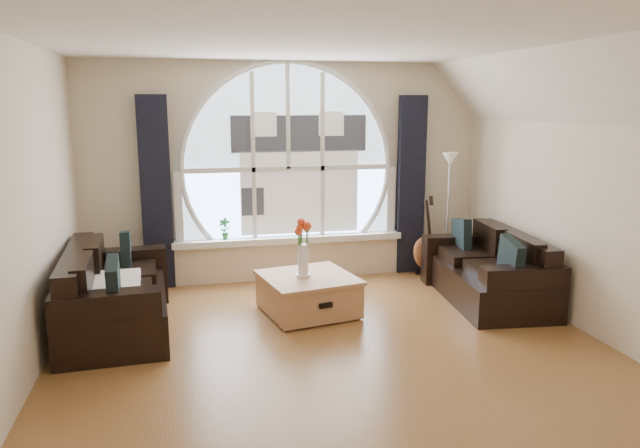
{
  "coord_description": "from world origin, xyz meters",
  "views": [
    {
      "loc": [
        -1.25,
        -4.66,
        2.19
      ],
      "look_at": [
        0.0,
        0.9,
        1.05
      ],
      "focal_mm": 33.72,
      "sensor_mm": 36.0,
      "label": 1
    }
  ],
  "objects": [
    {
      "name": "wall_back",
      "position": [
        0.0,
        2.75,
        1.35
      ],
      "size": [
        5.0,
        0.01,
        2.7
      ],
      "primitive_type": "cube",
      "color": "beige",
      "rests_on": "ground"
    },
    {
      "name": "throw_blanket",
      "position": [
        -1.99,
        1.15,
        0.5
      ],
      "size": [
        0.58,
        0.58,
        0.1
      ],
      "primitive_type": "cube",
      "rotation": [
        0.0,
        0.0,
        0.06
      ],
      "color": "silver",
      "rests_on": "sofa_left"
    },
    {
      "name": "wall_front",
      "position": [
        0.0,
        -2.75,
        1.35
      ],
      "size": [
        5.0,
        0.01,
        2.7
      ],
      "primitive_type": "cube",
      "color": "beige",
      "rests_on": "ground"
    },
    {
      "name": "wall_right",
      "position": [
        2.5,
        0.0,
        1.35
      ],
      "size": [
        0.01,
        5.5,
        2.7
      ],
      "primitive_type": "cube",
      "color": "beige",
      "rests_on": "ground"
    },
    {
      "name": "curtain_right",
      "position": [
        1.6,
        2.63,
        1.15
      ],
      "size": [
        0.35,
        0.12,
        2.3
      ],
      "primitive_type": "cube",
      "color": "black",
      "rests_on": "ground"
    },
    {
      "name": "floor_lamp",
      "position": [
        1.96,
        2.26,
        0.8
      ],
      "size": [
        0.24,
        0.24,
        1.6
      ],
      "primitive_type": "cube",
      "color": "#B2B2B2",
      "rests_on": "ground"
    },
    {
      "name": "potted_plant",
      "position": [
        -0.81,
        2.65,
        0.68
      ],
      "size": [
        0.17,
        0.14,
        0.27
      ],
      "primitive_type": "imported",
      "rotation": [
        0.0,
        0.0,
        -0.37
      ],
      "color": "#1E6023",
      "rests_on": "window_sill"
    },
    {
      "name": "vase_flowers",
      "position": [
        -0.09,
        1.3,
        0.8
      ],
      "size": [
        0.24,
        0.24,
        0.7
      ],
      "primitive_type": "cube",
      "color": "white",
      "rests_on": "coffee_chest"
    },
    {
      "name": "arched_window",
      "position": [
        0.0,
        2.72,
        1.62
      ],
      "size": [
        2.6,
        0.06,
        2.15
      ],
      "primitive_type": "cube",
      "color": "silver",
      "rests_on": "wall_back"
    },
    {
      "name": "window_frame",
      "position": [
        0.0,
        2.69,
        1.62
      ],
      "size": [
        2.76,
        0.08,
        2.15
      ],
      "primitive_type": "cube",
      "color": "white",
      "rests_on": "wall_back"
    },
    {
      "name": "sofa_right",
      "position": [
        2.01,
        1.28,
        0.4
      ],
      "size": [
        1.03,
        1.81,
        0.77
      ],
      "primitive_type": "cube",
      "rotation": [
        0.0,
        0.0,
        -0.1
      ],
      "color": "black",
      "rests_on": "ground"
    },
    {
      "name": "attic_slope",
      "position": [
        2.2,
        0.0,
        2.35
      ],
      "size": [
        0.92,
        5.5,
        0.72
      ],
      "primitive_type": "cube",
      "color": "silver",
      "rests_on": "ground"
    },
    {
      "name": "wall_left",
      "position": [
        -2.5,
        0.0,
        1.35
      ],
      "size": [
        0.01,
        5.5,
        2.7
      ],
      "primitive_type": "cube",
      "color": "beige",
      "rests_on": "ground"
    },
    {
      "name": "coffee_chest",
      "position": [
        -0.04,
        1.32,
        0.23
      ],
      "size": [
        1.08,
        1.08,
        0.45
      ],
      "primitive_type": "cube",
      "rotation": [
        0.0,
        0.0,
        0.2
      ],
      "color": "#B07648",
      "rests_on": "ground"
    },
    {
      "name": "window_sill",
      "position": [
        0.0,
        2.65,
        0.51
      ],
      "size": [
        2.9,
        0.22,
        0.08
      ],
      "primitive_type": "cube",
      "color": "white",
      "rests_on": "wall_back"
    },
    {
      "name": "ceiling",
      "position": [
        0.0,
        0.0,
        2.7
      ],
      "size": [
        5.0,
        5.5,
        0.01
      ],
      "primitive_type": "cube",
      "color": "silver",
      "rests_on": "ground"
    },
    {
      "name": "ground",
      "position": [
        0.0,
        0.0,
        0.0
      ],
      "size": [
        5.0,
        5.5,
        0.01
      ],
      "primitive_type": "cube",
      "color": "brown",
      "rests_on": "ground"
    },
    {
      "name": "neighbor_house",
      "position": [
        0.15,
        2.71,
        1.5
      ],
      "size": [
        1.7,
        0.02,
        1.5
      ],
      "primitive_type": "cube",
      "color": "silver",
      "rests_on": "wall_back"
    },
    {
      "name": "curtain_left",
      "position": [
        -1.6,
        2.63,
        1.15
      ],
      "size": [
        0.35,
        0.12,
        2.3
      ],
      "primitive_type": "cube",
      "color": "black",
      "rests_on": "ground"
    },
    {
      "name": "guitar",
      "position": [
        1.73,
        2.4,
        0.53
      ],
      "size": [
        0.41,
        0.32,
        1.06
      ],
      "primitive_type": "cube",
      "rotation": [
        0.0,
        0.0,
        0.24
      ],
      "color": "#995730",
      "rests_on": "ground"
    },
    {
      "name": "sofa_left",
      "position": [
        -1.96,
        1.27,
        0.4
      ],
      "size": [
        1.02,
        1.87,
        0.81
      ],
      "primitive_type": "cube",
      "rotation": [
        0.0,
        0.0,
        0.06
      ],
      "color": "black",
      "rests_on": "ground"
    }
  ]
}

